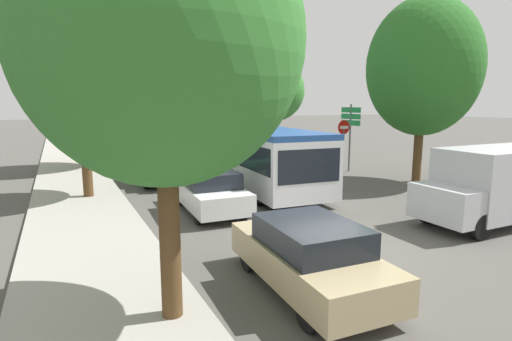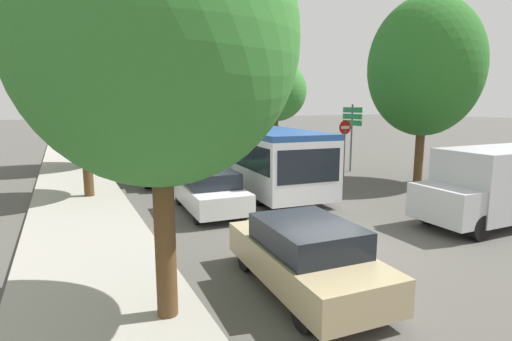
{
  "view_description": "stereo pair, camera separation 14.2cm",
  "coord_description": "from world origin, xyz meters",
  "px_view_note": "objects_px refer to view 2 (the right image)",
  "views": [
    {
      "loc": [
        -6.24,
        -7.67,
        3.61
      ],
      "look_at": [
        0.2,
        5.26,
        1.2
      ],
      "focal_mm": 28.0,
      "sensor_mm": 36.0,
      "label": 1
    },
    {
      "loc": [
        -6.11,
        -7.74,
        3.61
      ],
      "look_at": [
        0.2,
        5.26,
        1.2
      ],
      "focal_mm": 28.0,
      "sensor_mm": 36.0,
      "label": 2
    }
  ],
  "objects_px": {
    "tree_left_far": "(81,92)",
    "tree_right_near": "(425,70)",
    "queued_car_black": "(128,143)",
    "white_van": "(498,184)",
    "no_entry_sign": "(345,139)",
    "city_bus_rear": "(106,125)",
    "tree_right_mid": "(274,92)",
    "direction_sign_post": "(352,124)",
    "queued_car_green": "(160,165)",
    "queued_car_tan": "(305,255)",
    "queued_car_red": "(143,152)",
    "tree_left_near": "(157,41)",
    "traffic_light": "(207,131)",
    "queued_car_white": "(209,191)",
    "articulated_bus": "(229,144)",
    "tree_left_mid": "(81,77)"
  },
  "relations": [
    {
      "from": "queued_car_green",
      "to": "traffic_light",
      "type": "distance_m",
      "value": 3.54
    },
    {
      "from": "no_entry_sign",
      "to": "tree_left_mid",
      "type": "distance_m",
      "value": 12.17
    },
    {
      "from": "queued_car_red",
      "to": "direction_sign_post",
      "type": "distance_m",
      "value": 12.52
    },
    {
      "from": "queued_car_black",
      "to": "white_van",
      "type": "xyz_separation_m",
      "value": [
        7.39,
        -23.35,
        0.51
      ]
    },
    {
      "from": "city_bus_rear",
      "to": "white_van",
      "type": "relative_size",
      "value": 2.25
    },
    {
      "from": "white_van",
      "to": "tree_right_mid",
      "type": "height_order",
      "value": "tree_right_mid"
    },
    {
      "from": "traffic_light",
      "to": "tree_right_near",
      "type": "bearing_deg",
      "value": 59.12
    },
    {
      "from": "queued_car_white",
      "to": "direction_sign_post",
      "type": "bearing_deg",
      "value": -61.98
    },
    {
      "from": "tree_left_far",
      "to": "no_entry_sign",
      "type": "bearing_deg",
      "value": -35.33
    },
    {
      "from": "city_bus_rear",
      "to": "queued_car_white",
      "type": "bearing_deg",
      "value": 178.63
    },
    {
      "from": "articulated_bus",
      "to": "tree_left_near",
      "type": "distance_m",
      "value": 15.11
    },
    {
      "from": "queued_car_red",
      "to": "no_entry_sign",
      "type": "height_order",
      "value": "no_entry_sign"
    },
    {
      "from": "queued_car_green",
      "to": "traffic_light",
      "type": "relative_size",
      "value": 1.32
    },
    {
      "from": "white_van",
      "to": "tree_right_near",
      "type": "distance_m",
      "value": 7.6
    },
    {
      "from": "tree_right_near",
      "to": "tree_right_mid",
      "type": "xyz_separation_m",
      "value": [
        -0.66,
        12.91,
        -0.66
      ]
    },
    {
      "from": "tree_left_near",
      "to": "tree_left_mid",
      "type": "height_order",
      "value": "tree_left_mid"
    },
    {
      "from": "articulated_bus",
      "to": "queued_car_green",
      "type": "bearing_deg",
      "value": -71.91
    },
    {
      "from": "direction_sign_post",
      "to": "no_entry_sign",
      "type": "bearing_deg",
      "value": 35.68
    },
    {
      "from": "articulated_bus",
      "to": "direction_sign_post",
      "type": "height_order",
      "value": "direction_sign_post"
    },
    {
      "from": "direction_sign_post",
      "to": "tree_left_far",
      "type": "distance_m",
      "value": 14.8
    },
    {
      "from": "tree_right_near",
      "to": "no_entry_sign",
      "type": "bearing_deg",
      "value": 128.56
    },
    {
      "from": "queued_car_tan",
      "to": "no_entry_sign",
      "type": "relative_size",
      "value": 1.46
    },
    {
      "from": "direction_sign_post",
      "to": "queued_car_tan",
      "type": "bearing_deg",
      "value": 43.43
    },
    {
      "from": "city_bus_rear",
      "to": "traffic_light",
      "type": "xyz_separation_m",
      "value": [
        1.17,
        -29.75,
        1.1
      ]
    },
    {
      "from": "articulated_bus",
      "to": "traffic_light",
      "type": "bearing_deg",
      "value": -29.28
    },
    {
      "from": "tree_left_near",
      "to": "tree_right_mid",
      "type": "height_order",
      "value": "tree_right_mid"
    },
    {
      "from": "traffic_light",
      "to": "tree_right_near",
      "type": "xyz_separation_m",
      "value": [
        9.41,
        -2.65,
        2.6
      ]
    },
    {
      "from": "queued_car_white",
      "to": "direction_sign_post",
      "type": "xyz_separation_m",
      "value": [
        9.63,
        4.46,
        1.85
      ]
    },
    {
      "from": "queued_car_black",
      "to": "tree_right_mid",
      "type": "xyz_separation_m",
      "value": [
        9.84,
        -4.68,
        3.71
      ]
    },
    {
      "from": "tree_left_near",
      "to": "tree_left_far",
      "type": "relative_size",
      "value": 0.96
    },
    {
      "from": "tree_left_far",
      "to": "tree_right_near",
      "type": "xyz_separation_m",
      "value": [
        13.75,
        -10.94,
        0.84
      ]
    },
    {
      "from": "queued_car_green",
      "to": "tree_right_near",
      "type": "xyz_separation_m",
      "value": [
        10.82,
        -5.4,
        4.33
      ]
    },
    {
      "from": "tree_left_far",
      "to": "tree_right_mid",
      "type": "bearing_deg",
      "value": 8.58
    },
    {
      "from": "queued_car_white",
      "to": "traffic_light",
      "type": "height_order",
      "value": "traffic_light"
    },
    {
      "from": "queued_car_green",
      "to": "direction_sign_post",
      "type": "xyz_separation_m",
      "value": [
        9.95,
        -1.56,
        1.8
      ]
    },
    {
      "from": "queued_car_green",
      "to": "tree_left_far",
      "type": "xyz_separation_m",
      "value": [
        -2.93,
        5.53,
        3.48
      ]
    },
    {
      "from": "queued_car_tan",
      "to": "tree_left_far",
      "type": "relative_size",
      "value": 0.59
    },
    {
      "from": "traffic_light",
      "to": "tree_left_mid",
      "type": "bearing_deg",
      "value": -110.28
    },
    {
      "from": "queued_car_red",
      "to": "tree_right_mid",
      "type": "distance_m",
      "value": 10.53
    },
    {
      "from": "white_van",
      "to": "tree_right_mid",
      "type": "xyz_separation_m",
      "value": [
        2.45,
        18.67,
        3.2
      ]
    },
    {
      "from": "city_bus_rear",
      "to": "tree_right_mid",
      "type": "bearing_deg",
      "value": -154.54
    },
    {
      "from": "no_entry_sign",
      "to": "traffic_light",
      "type": "bearing_deg",
      "value": -89.25
    },
    {
      "from": "city_bus_rear",
      "to": "tree_left_near",
      "type": "relative_size",
      "value": 1.67
    },
    {
      "from": "queued_car_red",
      "to": "white_van",
      "type": "bearing_deg",
      "value": -154.11
    },
    {
      "from": "articulated_bus",
      "to": "traffic_light",
      "type": "relative_size",
      "value": 5.2
    },
    {
      "from": "tree_right_mid",
      "to": "tree_right_near",
      "type": "bearing_deg",
      "value": -87.09
    },
    {
      "from": "traffic_light",
      "to": "queued_car_green",
      "type": "bearing_deg",
      "value": -168.17
    },
    {
      "from": "articulated_bus",
      "to": "tree_left_mid",
      "type": "distance_m",
      "value": 8.4
    },
    {
      "from": "traffic_light",
      "to": "queued_car_tan",
      "type": "bearing_deg",
      "value": -23.06
    },
    {
      "from": "articulated_bus",
      "to": "queued_car_white",
      "type": "xyz_separation_m",
      "value": [
        -3.54,
        -6.96,
        -0.78
      ]
    }
  ]
}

